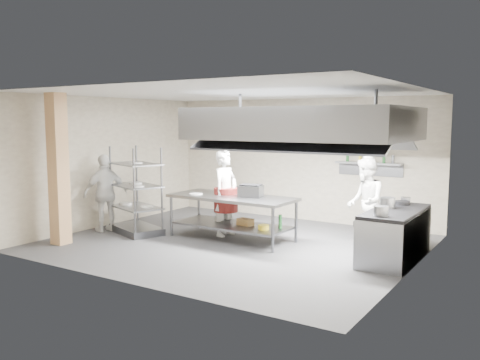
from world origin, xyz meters
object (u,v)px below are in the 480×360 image
Objects in this scene: island at (232,218)px; chef_head at (225,193)px; cooking_range at (395,236)px; chef_line at (365,202)px; griddle at (251,191)px; chef_plating at (106,193)px; pass_rack at (136,190)px; stockpot at (387,203)px.

chef_head reaches higher than island.
chef_head is (-3.62, 0.00, 0.49)m from cooking_range.
griddle is (-2.17, -0.72, 0.15)m from chef_line.
chef_plating is at bearing -169.75° from cooking_range.
griddle reaches higher than island.
chef_line reaches higher than cooking_range.
chef_head is at bearing 179.93° from cooking_range.
cooking_range is at bearing 119.25° from chef_plating.
chef_plating is (-2.46, -1.10, -0.05)m from chef_head.
cooking_range is 1.09× the size of chef_head.
pass_rack is at bearing -170.97° from cooking_range.
cooking_range is at bearing -10.99° from griddle.
chef_head is at bearing -102.39° from chef_line.
pass_rack is 4.88m from chef_line.
chef_plating is 6.36× the size of stockpot.
island is 1.51× the size of chef_line.
chef_head is (1.78, 0.86, -0.03)m from pass_rack.
chef_head reaches higher than griddle.
chef_line is 1.02× the size of chef_plating.
island is at bearing -96.00° from chef_line.
pass_rack is (-2.10, -0.63, 0.49)m from island.
chef_head reaches higher than cooking_range.
chef_line is at bearing 19.92° from island.
griddle is (0.69, -0.10, 0.11)m from chef_head.
cooking_range is 7.38× the size of stockpot.
chef_head is at bearing 133.17° from chef_plating.
griddle is at bearing -96.30° from chef_line.
chef_plating reaches higher than stockpot.
island is at bearing 36.38° from pass_rack.
cooking_range is at bearing -32.35° from stockpot.
stockpot reaches higher than cooking_range.
stockpot is at bearing 30.33° from pass_rack.
pass_rack is 1.04× the size of chef_head.
chef_line is at bearing 127.01° from chef_plating.
chef_plating is at bearing -161.47° from island.
griddle is at bearing 36.96° from pass_rack.
chef_line is at bearing 37.53° from pass_rack.
chef_head is 2.70m from chef_plating.
pass_rack reaches higher than chef_line.
pass_rack reaches higher than cooking_range.
island is 1.45× the size of chef_head.
stockpot is at bearing -8.45° from griddle.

